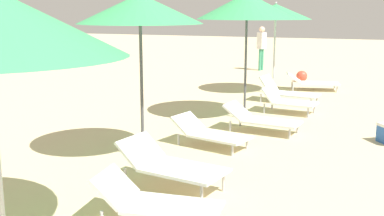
% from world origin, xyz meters
% --- Properties ---
extents(lounger_second_shoreside, '(1.44, 0.75, 0.54)m').
position_xyz_m(lounger_second_shoreside, '(0.33, 4.66, 0.25)').
color(lounger_second_shoreside, white).
rests_on(lounger_second_shoreside, ground).
extents(umbrella_third, '(1.91, 1.91, 2.62)m').
position_xyz_m(umbrella_third, '(-0.87, 6.69, 2.34)').
color(umbrella_third, '#4C4C51').
rests_on(umbrella_third, ground).
extents(lounger_third_shoreside, '(1.45, 0.89, 0.50)m').
position_xyz_m(lounger_third_shoreside, '(-0.10, 7.71, 0.25)').
color(lounger_third_shoreside, white).
rests_on(lounger_third_shoreside, ground).
extents(lounger_third_inland, '(1.50, 0.90, 0.63)m').
position_xyz_m(lounger_third_inland, '(0.08, 5.65, 0.34)').
color(lounger_third_inland, white).
rests_on(lounger_third_inland, ground).
extents(umbrella_fourth, '(2.10, 2.10, 2.73)m').
position_xyz_m(umbrella_fourth, '(-0.11, 10.01, 2.40)').
color(umbrella_fourth, '#4C4C51').
rests_on(umbrella_fourth, ground).
extents(lounger_fourth_shoreside, '(1.25, 0.78, 0.59)m').
position_xyz_m(lounger_fourth_shoreside, '(0.66, 10.91, 0.29)').
color(lounger_fourth_shoreside, white).
rests_on(lounger_fourth_shoreside, ground).
extents(lounger_fourth_inland, '(1.52, 0.77, 0.52)m').
position_xyz_m(lounger_fourth_inland, '(0.49, 9.01, 0.26)').
color(lounger_fourth_inland, white).
rests_on(lounger_fourth_inland, ground).
extents(umbrella_farthest, '(1.95, 1.95, 2.53)m').
position_xyz_m(umbrella_farthest, '(-0.20, 13.37, 2.26)').
color(umbrella_farthest, silver).
rests_on(umbrella_farthest, ground).
extents(lounger_farthest_shoreside, '(1.62, 0.99, 0.50)m').
position_xyz_m(lounger_farthest_shoreside, '(0.75, 14.31, 0.25)').
color(lounger_farthest_shoreside, white).
rests_on(lounger_farthest_shoreside, ground).
extents(lounger_farthest_inland, '(1.52, 0.85, 0.65)m').
position_xyz_m(lounger_farthest_inland, '(0.42, 12.19, 0.28)').
color(lounger_farthest_inland, white).
rests_on(lounger_farthest_inland, ground).
extents(person_walking_mid, '(0.32, 0.41, 1.69)m').
position_xyz_m(person_walking_mid, '(-1.72, 18.29, 1.03)').
color(person_walking_mid, '#3F9972').
rests_on(person_walking_mid, ground).
extents(beach_ball, '(0.36, 0.36, 0.36)m').
position_xyz_m(beach_ball, '(0.21, 15.88, 0.18)').
color(beach_ball, '#E54C38').
rests_on(beach_ball, ground).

